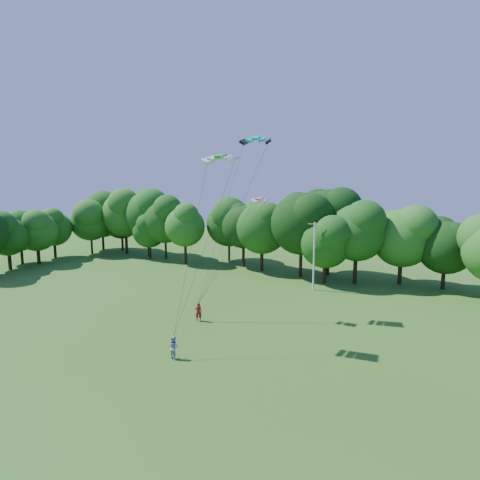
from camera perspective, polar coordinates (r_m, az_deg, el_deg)
The scene contains 10 objects.
ground at distance 27.46m, azimuth -19.56°, elevation -20.49°, with size 160.00×160.00×0.00m, color #335B18.
utility_pole at distance 47.59m, azimuth 11.21°, elevation -2.35°, with size 1.70×0.43×8.58m.
kite_flyer_left at distance 37.11m, azimuth -6.36°, elevation -10.82°, with size 0.67×0.44×1.83m, color maroon.
kite_flyer_right at distance 29.91m, azimuth -10.06°, elevation -15.78°, with size 0.85×0.67×1.76m, color #94A3CE.
kite_teal at distance 38.48m, azimuth 2.47°, elevation 15.29°, with size 3.34×2.27×0.59m.
kite_green at distance 30.95m, azimuth -2.99°, elevation 12.70°, with size 3.18×1.92×0.50m.
kite_pink at distance 36.76m, azimuth 2.99°, elevation 6.33°, with size 1.85×1.03×0.32m.
tree_back_west at distance 71.42m, azimuth -13.87°, elevation 4.39°, with size 9.42×9.42×13.70m.
tree_back_center at distance 55.56m, azimuth 13.50°, elevation 3.85°, with size 9.90×9.90×14.39m.
tree_flank_west at distance 72.46m, azimuth -30.59°, elevation 1.99°, with size 7.26×7.26×10.55m.
Camera 1 is at (19.33, -14.58, 12.95)m, focal length 28.00 mm.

